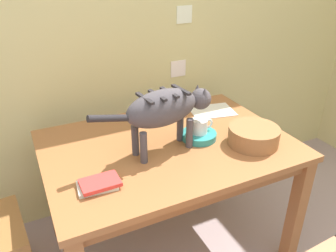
# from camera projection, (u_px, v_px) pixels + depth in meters

# --- Properties ---
(wall_rear) EXTENTS (4.59, 0.11, 2.50)m
(wall_rear) POSITION_uv_depth(u_px,v_px,m) (114.00, 26.00, 2.04)
(wall_rear) COLOR #D3C481
(wall_rear) RESTS_ON ground_plane
(dining_table) EXTENTS (1.29, 0.91, 0.75)m
(dining_table) POSITION_uv_depth(u_px,v_px,m) (168.00, 157.00, 1.83)
(dining_table) COLOR #9E5F35
(dining_table) RESTS_ON ground_plane
(cat) EXTENTS (0.66, 0.20, 0.33)m
(cat) POSITION_uv_depth(u_px,v_px,m) (166.00, 109.00, 1.62)
(cat) COLOR #494348
(cat) RESTS_ON dining_table
(saucer_bowl) EXTENTS (0.19, 0.19, 0.04)m
(saucer_bowl) POSITION_uv_depth(u_px,v_px,m) (199.00, 135.00, 1.82)
(saucer_bowl) COLOR teal
(saucer_bowl) RESTS_ON dining_table
(coffee_mug) EXTENTS (0.13, 0.09, 0.08)m
(coffee_mug) POSITION_uv_depth(u_px,v_px,m) (200.00, 126.00, 1.79)
(coffee_mug) COLOR white
(coffee_mug) RESTS_ON saucer_bowl
(magazine) EXTENTS (0.30, 0.25, 0.01)m
(magazine) POSITION_uv_depth(u_px,v_px,m) (212.00, 111.00, 2.13)
(magazine) COLOR silver
(magazine) RESTS_ON dining_table
(book_stack) EXTENTS (0.18, 0.13, 0.03)m
(book_stack) POSITION_uv_depth(u_px,v_px,m) (99.00, 184.00, 1.44)
(book_stack) COLOR silver
(book_stack) RESTS_ON dining_table
(wicker_basket) EXTENTS (0.26, 0.26, 0.10)m
(wicker_basket) POSITION_uv_depth(u_px,v_px,m) (254.00, 135.00, 1.75)
(wicker_basket) COLOR #9D673C
(wicker_basket) RESTS_ON dining_table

